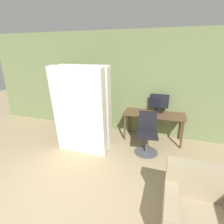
% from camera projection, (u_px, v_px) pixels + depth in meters
% --- Properties ---
extents(ground_plane, '(16.00, 16.00, 0.00)m').
position_uv_depth(ground_plane, '(49.00, 223.00, 2.35)').
color(ground_plane, '#9E8966').
extents(wall_back, '(8.00, 0.06, 2.70)m').
position_uv_depth(wall_back, '(117.00, 84.00, 4.75)').
color(wall_back, '#6B7A4C').
rests_on(wall_back, ground).
extents(desk, '(1.49, 0.59, 0.72)m').
position_uv_depth(desk, '(154.00, 117.00, 4.38)').
color(desk, brown).
rests_on(desk, ground).
extents(monitor, '(0.47, 0.25, 0.46)m').
position_uv_depth(monitor, '(159.00, 103.00, 4.38)').
color(monitor, black).
rests_on(monitor, desk).
extents(office_chair, '(0.52, 0.52, 0.94)m').
position_uv_depth(office_chair, '(147.00, 137.00, 3.90)').
color(office_chair, '#4C4C51').
rests_on(office_chair, ground).
extents(bookshelf, '(0.72, 0.27, 1.72)m').
position_uv_depth(bookshelf, '(70.00, 99.00, 5.21)').
color(bookshelf, '#2D2319').
rests_on(bookshelf, ground).
extents(mattress_near, '(1.16, 0.37, 1.93)m').
position_uv_depth(mattress_near, '(80.00, 112.00, 3.71)').
color(mattress_near, silver).
rests_on(mattress_near, ground).
extents(mattress_far, '(1.16, 0.33, 1.92)m').
position_uv_depth(mattress_far, '(86.00, 108.00, 4.01)').
color(mattress_far, silver).
rests_on(mattress_far, ground).
extents(armchair, '(0.85, 0.80, 0.85)m').
position_uv_depth(armchair, '(199.00, 214.00, 2.11)').
color(armchair, gray).
rests_on(armchair, ground).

